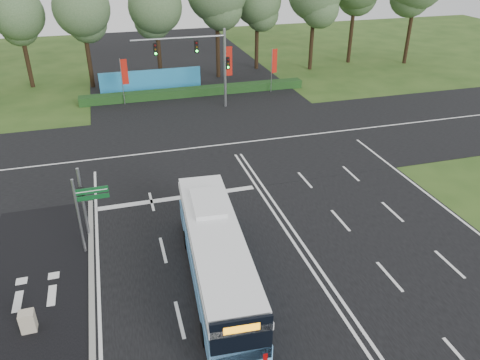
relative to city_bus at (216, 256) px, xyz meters
name	(u,v)px	position (x,y,z in m)	size (l,w,h in m)	color
ground	(285,230)	(4.56, 3.17, -1.56)	(120.00, 120.00, 0.00)	#294717
road_main	(285,230)	(4.56, 3.17, -1.54)	(20.00, 120.00, 0.04)	black
road_cross	(228,144)	(4.56, 15.17, -1.54)	(120.00, 14.00, 0.05)	black
bike_path	(33,315)	(-7.94, 0.17, -1.53)	(5.00, 18.00, 0.06)	black
kerb_strip	(92,303)	(-5.54, 0.17, -1.50)	(0.25, 18.00, 0.12)	gray
city_bus	(216,256)	(0.00, 0.00, 0.00)	(3.03, 10.95, 3.10)	#6BB5F8
pedestrian_signal	(83,200)	(-5.64, 5.65, 0.60)	(0.37, 0.44, 3.96)	gray
street_sign	(85,207)	(-5.48, 4.16, 1.04)	(1.62, 0.12, 4.15)	gray
utility_cabinet	(28,322)	(-7.96, -0.72, -1.07)	(0.59, 0.49, 0.98)	#BCAE97
banner_flag_left	(124,75)	(-2.11, 26.89, 1.24)	(0.63, 0.13, 4.29)	gray
banner_flag_mid	(228,65)	(7.36, 25.85, 1.72)	(0.75, 0.08, 5.08)	gray
banner_flag_right	(274,64)	(12.26, 26.71, 1.28)	(0.63, 0.21, 4.35)	gray
traffic_light_gantry	(205,57)	(4.76, 23.67, 3.10)	(8.41, 0.28, 7.00)	gray
hedge	(196,92)	(4.56, 27.67, -1.16)	(22.00, 1.20, 0.80)	#163714
blue_hoarding	(151,81)	(0.56, 30.17, -0.46)	(10.00, 0.30, 2.20)	#2281BB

